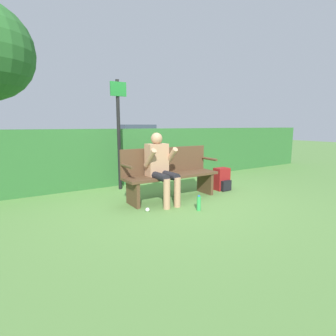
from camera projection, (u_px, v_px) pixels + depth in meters
name	position (u px, v px, depth m)	size (l,w,h in m)	color
ground_plane	(172.00, 199.00, 4.76)	(40.00, 40.00, 0.00)	#5B8942
hedge_back	(132.00, 156.00, 6.10)	(12.00, 0.40, 1.25)	#2D662D
park_bench	(170.00, 173.00, 4.75)	(1.79, 0.47, 0.92)	#513823
person_seated	(160.00, 165.00, 4.44)	(0.50, 0.65, 1.20)	tan
backpack	(222.00, 180.00, 5.40)	(0.30, 0.28, 0.46)	maroon
water_bottle	(199.00, 203.00, 4.09)	(0.07, 0.07, 0.25)	green
signpost	(119.00, 128.00, 5.29)	(0.33, 0.09, 2.22)	black
parked_car	(137.00, 136.00, 16.40)	(4.32, 2.07, 1.37)	#B7BCC6
litter_crumple	(147.00, 210.00, 4.04)	(0.06, 0.06, 0.06)	silver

